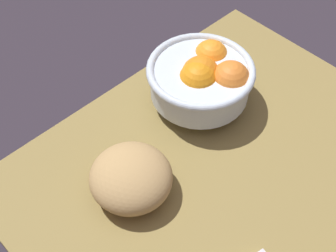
{
  "coord_description": "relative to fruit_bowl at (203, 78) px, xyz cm",
  "views": [
    {
      "loc": [
        41.64,
        27.85,
        72.01
      ],
      "look_at": [
        3.71,
        -11.75,
        5.0
      ],
      "focal_mm": 48.51,
      "sensor_mm": 36.0,
      "label": 1
    }
  ],
  "objects": [
    {
      "name": "fruit_bowl",
      "position": [
        0.0,
        0.0,
        0.0
      ],
      "size": [
        22.01,
        22.01,
        11.69
      ],
      "color": "silver",
      "rests_on": "ground"
    },
    {
      "name": "bread_loaf",
      "position": [
        25.41,
        6.61,
        -2.57
      ],
      "size": [
        17.46,
        17.54,
        8.33
      ],
      "primitive_type": "ellipsoid",
      "rotation": [
        0.0,
        0.0,
        4.91
      ],
      "color": "tan",
      "rests_on": "ground"
    },
    {
      "name": "ground_plane",
      "position": [
        9.27,
        14.87,
        -8.24
      ],
      "size": [
        77.99,
        61.82,
        3.0
      ],
      "primitive_type": "cube",
      "color": "olive"
    }
  ]
}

